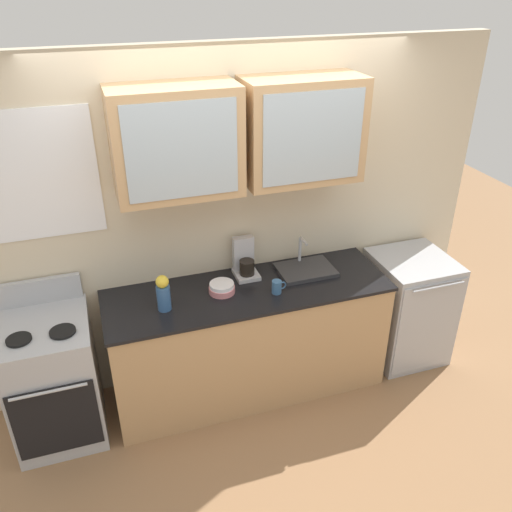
{
  "coord_description": "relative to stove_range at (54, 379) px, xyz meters",
  "views": [
    {
      "loc": [
        -0.96,
        -3.05,
        2.95
      ],
      "look_at": [
        0.06,
        0.0,
        1.16
      ],
      "focal_mm": 37.38,
      "sensor_mm": 36.0,
      "label": 1
    }
  ],
  "objects": [
    {
      "name": "sink_faucet",
      "position": [
        1.87,
        0.1,
        0.47
      ],
      "size": [
        0.42,
        0.31,
        0.24
      ],
      "color": "#2D2D30",
      "rests_on": "counter"
    },
    {
      "name": "ground_plane",
      "position": [
        1.39,
        0.0,
        -0.46
      ],
      "size": [
        10.0,
        10.0,
        0.0
      ],
      "primitive_type": "plane",
      "color": "#936B47"
    },
    {
      "name": "vase",
      "position": [
        0.78,
        -0.06,
        0.57
      ],
      "size": [
        0.09,
        0.09,
        0.26
      ],
      "color": "#33598C",
      "rests_on": "counter"
    },
    {
      "name": "back_wall_unit",
      "position": [
        1.39,
        0.3,
        1.02
      ],
      "size": [
        3.88,
        0.49,
        2.52
      ],
      "color": "beige",
      "rests_on": "ground_plane"
    },
    {
      "name": "counter",
      "position": [
        1.39,
        0.0,
        -0.01
      ],
      "size": [
        2.05,
        0.65,
        0.9
      ],
      "color": "tan",
      "rests_on": "ground_plane"
    },
    {
      "name": "stove_range",
      "position": [
        0.0,
        0.0,
        0.0
      ],
      "size": [
        0.57,
        0.66,
        1.08
      ],
      "color": "#ADAFB5",
      "rests_on": "ground_plane"
    },
    {
      "name": "cup_near_sink",
      "position": [
        1.57,
        -0.11,
        0.49
      ],
      "size": [
        0.11,
        0.07,
        0.1
      ],
      "color": "#38608C",
      "rests_on": "counter"
    },
    {
      "name": "bowl_stack",
      "position": [
        1.2,
        0.02,
        0.48
      ],
      "size": [
        0.18,
        0.18,
        0.07
      ],
      "color": "#D87F84",
      "rests_on": "counter"
    },
    {
      "name": "coffee_maker",
      "position": [
        1.43,
        0.21,
        0.55
      ],
      "size": [
        0.17,
        0.2,
        0.29
      ],
      "color": "#B7B7BC",
      "rests_on": "counter"
    },
    {
      "name": "dishwasher",
      "position": [
        2.76,
        -0.0,
        -0.01
      ],
      "size": [
        0.58,
        0.63,
        0.9
      ],
      "color": "#ADAFB5",
      "rests_on": "ground_plane"
    }
  ]
}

